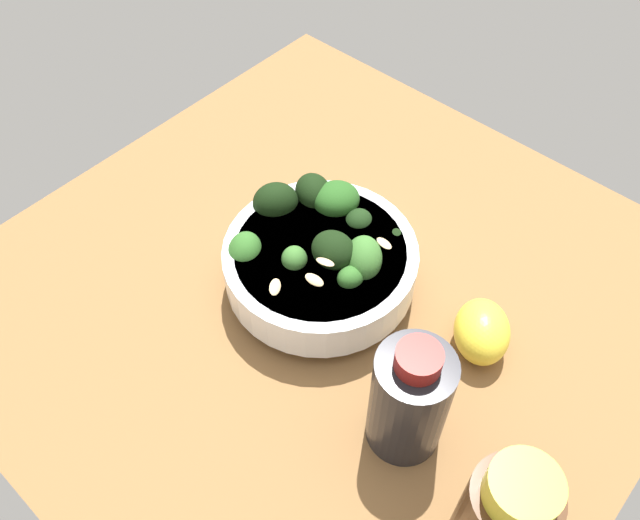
% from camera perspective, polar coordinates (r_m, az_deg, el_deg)
% --- Properties ---
extents(ground_plane, '(0.64, 0.64, 0.03)m').
position_cam_1_polar(ground_plane, '(0.67, 0.49, -3.25)').
color(ground_plane, brown).
extents(bowl_of_broccoli, '(0.19, 0.20, 0.09)m').
position_cam_1_polar(bowl_of_broccoli, '(0.63, -0.03, 0.38)').
color(bowl_of_broccoli, white).
rests_on(bowl_of_broccoli, ground_plane).
extents(lemon_wedge, '(0.08, 0.08, 0.05)m').
position_cam_1_polar(lemon_wedge, '(0.62, 13.85, -6.04)').
color(lemon_wedge, yellow).
rests_on(lemon_wedge, ground_plane).
extents(bottle_tall, '(0.06, 0.06, 0.13)m').
position_cam_1_polar(bottle_tall, '(0.53, 7.76, -11.90)').
color(bottle_tall, black).
rests_on(bottle_tall, ground_plane).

